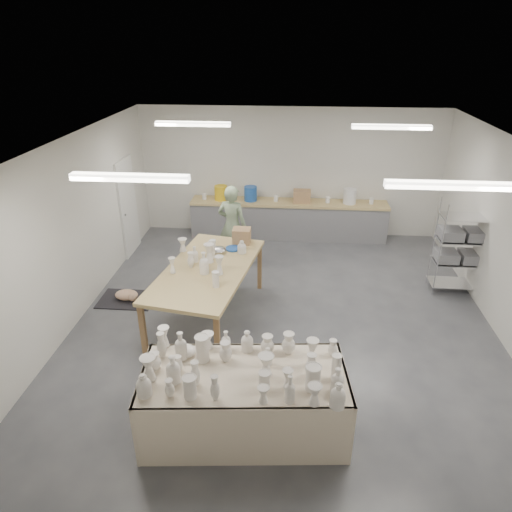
# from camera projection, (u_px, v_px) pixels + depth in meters

# --- Properties ---
(room) EXTENTS (8.00, 8.02, 3.00)m
(room) POSITION_uv_depth(u_px,v_px,m) (279.00, 207.00, 6.95)
(room) COLOR #424449
(room) RESTS_ON ground
(back_counter) EXTENTS (4.60, 0.60, 1.24)m
(back_counter) POSITION_uv_depth(u_px,v_px,m) (288.00, 218.00, 10.85)
(back_counter) COLOR tan
(back_counter) RESTS_ON ground
(wire_shelf) EXTENTS (0.88, 0.48, 1.80)m
(wire_shelf) POSITION_uv_depth(u_px,v_px,m) (460.00, 246.00, 8.38)
(wire_shelf) COLOR silver
(wire_shelf) RESTS_ON ground
(drying_table) EXTENTS (2.53, 1.37, 1.22)m
(drying_table) POSITION_uv_depth(u_px,v_px,m) (244.00, 398.00, 5.51)
(drying_table) COLOR olive
(drying_table) RESTS_ON ground
(work_table) EXTENTS (1.72, 2.79, 1.34)m
(work_table) POSITION_uv_depth(u_px,v_px,m) (210.00, 266.00, 7.59)
(work_table) COLOR tan
(work_table) RESTS_ON ground
(rug) EXTENTS (1.00, 0.70, 0.02)m
(rug) POSITION_uv_depth(u_px,v_px,m) (127.00, 299.00, 8.44)
(rug) COLOR black
(rug) RESTS_ON ground
(cat) EXTENTS (0.45, 0.34, 0.18)m
(cat) POSITION_uv_depth(u_px,v_px,m) (127.00, 295.00, 8.38)
(cat) COLOR white
(cat) RESTS_ON rug
(potter) EXTENTS (0.72, 0.57, 1.72)m
(potter) POSITION_uv_depth(u_px,v_px,m) (232.00, 226.00, 9.44)
(potter) COLOR #8EA781
(potter) RESTS_ON ground
(red_stool) EXTENTS (0.42, 0.42, 0.36)m
(red_stool) POSITION_uv_depth(u_px,v_px,m) (234.00, 244.00, 9.92)
(red_stool) COLOR red
(red_stool) RESTS_ON ground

